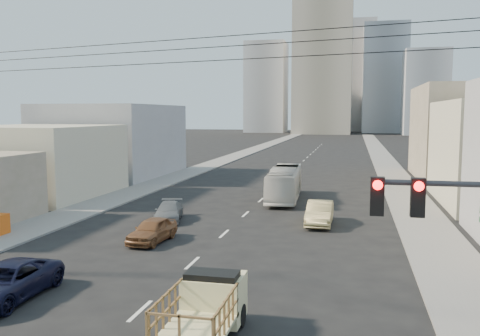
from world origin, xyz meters
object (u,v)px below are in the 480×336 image
at_px(city_bus, 284,183).
at_px(sedan_grey, 169,211).
at_px(navy_pickup, 6,282).
at_px(traffic_signal, 477,260).
at_px(sedan_brown, 152,230).
at_px(flatbed_pickup, 205,306).
at_px(sedan_tan, 320,213).

xyz_separation_m(city_bus, sedan_grey, (-6.34, -9.77, -0.75)).
bearing_deg(city_bus, navy_pickup, -109.27).
distance_m(navy_pickup, traffic_signal, 16.44).
distance_m(sedan_grey, traffic_signal, 25.12).
relative_size(sedan_grey, traffic_signal, 0.68).
bearing_deg(navy_pickup, city_bus, 72.91).
relative_size(navy_pickup, sedan_brown, 1.27).
height_order(navy_pickup, traffic_signal, traffic_signal).
xyz_separation_m(flatbed_pickup, sedan_brown, (-6.29, 11.00, -0.43)).
xyz_separation_m(flatbed_pickup, traffic_signal, (6.85, -3.80, 2.98)).
xyz_separation_m(navy_pickup, sedan_brown, (2.01, 9.36, -0.02)).
height_order(city_bus, sedan_brown, city_bus).
height_order(city_bus, traffic_signal, traffic_signal).
bearing_deg(sedan_grey, city_bus, 43.28).
xyz_separation_m(sedan_tan, sedan_grey, (-9.79, -0.90, -0.14)).
bearing_deg(sedan_tan, traffic_signal, -77.88).
bearing_deg(traffic_signal, sedan_grey, 125.02).
distance_m(city_bus, sedan_grey, 11.67).
bearing_deg(flatbed_pickup, sedan_tan, 82.31).
relative_size(sedan_tan, traffic_signal, 0.74).
bearing_deg(sedan_brown, city_bus, 76.16).
xyz_separation_m(navy_pickup, city_bus, (7.20, 24.70, 0.66)).
height_order(sedan_grey, traffic_signal, traffic_signal).
distance_m(navy_pickup, sedan_grey, 14.96).
bearing_deg(flatbed_pickup, city_bus, 92.37).
bearing_deg(city_bus, flatbed_pickup, -90.63).
bearing_deg(city_bus, sedan_tan, -71.73).
relative_size(flatbed_pickup, sedan_brown, 1.14).
height_order(city_bus, sedan_tan, city_bus).
bearing_deg(navy_pickup, traffic_signal, -20.59).
relative_size(flatbed_pickup, navy_pickup, 0.90).
bearing_deg(sedan_brown, traffic_signal, -43.52).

